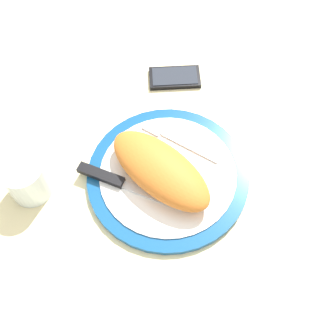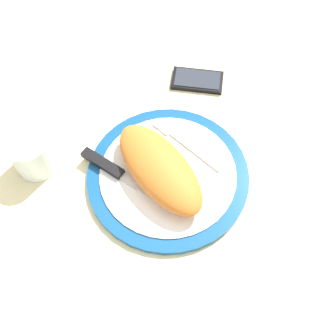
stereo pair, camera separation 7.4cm
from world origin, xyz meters
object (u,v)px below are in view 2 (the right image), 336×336
plate (168,175)px  smartphone (197,80)px  calzone (159,168)px  fork (181,140)px  knife (114,171)px  water_glass (32,156)px

plate → smartphone: bearing=-57.4°
calzone → smartphone: size_ratio=1.86×
smartphone → fork: bearing=124.3°
knife → water_glass: size_ratio=2.65×
plate → fork: bearing=-61.2°
plate → calzone: size_ratio=1.33×
water_glass → smartphone: bearing=-98.5°
calzone → water_glass: size_ratio=2.90×
knife → smartphone: size_ratio=1.70×
knife → water_glass: water_glass is taller
plate → smartphone: (13.46, -21.03, -0.18)cm
calzone → fork: bearing=-69.8°
plate → water_glass: (19.22, 17.26, 2.82)cm
calzone → smartphone: (12.78, -22.52, -3.83)cm
smartphone → plate: bearing=122.6°
plate → fork: 7.82cm
plate → calzone: 4.00cm
calzone → fork: 9.21cm
plate → smartphone: plate is taller
smartphone → water_glass: (5.76, 38.29, 3.00)cm
fork → water_glass: (15.48, 24.05, 1.80)cm
fork → smartphone: 17.29cm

